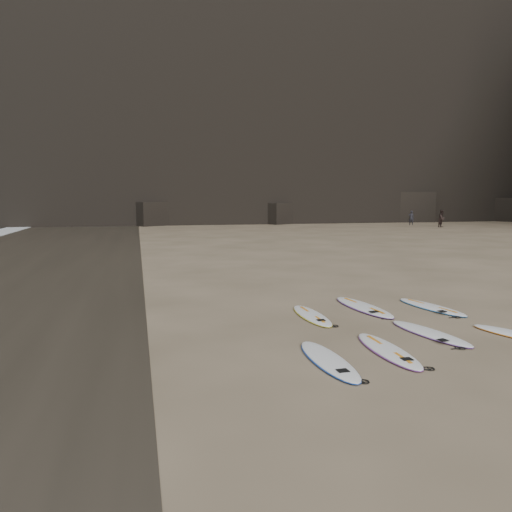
{
  "coord_description": "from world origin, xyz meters",
  "views": [
    {
      "loc": [
        -7.16,
        -9.3,
        3.06
      ],
      "look_at": [
        -4.13,
        3.39,
        1.5
      ],
      "focal_mm": 35.0,
      "sensor_mm": 36.0,
      "label": 1
    }
  ],
  "objects_px": {
    "surfboard_5": "(312,315)",
    "surfboard_7": "(431,307)",
    "surfboard_6": "(363,307)",
    "person_b": "(442,219)",
    "surfboard_2": "(430,333)",
    "surfboard_1": "(388,350)",
    "person_a": "(411,218)",
    "surfboard_0": "(328,360)"
  },
  "relations": [
    {
      "from": "surfboard_7",
      "to": "person_a",
      "type": "height_order",
      "value": "person_a"
    },
    {
      "from": "surfboard_0",
      "to": "person_b",
      "type": "distance_m",
      "value": 44.32
    },
    {
      "from": "surfboard_0",
      "to": "surfboard_7",
      "type": "distance_m",
      "value": 5.68
    },
    {
      "from": "surfboard_2",
      "to": "surfboard_6",
      "type": "distance_m",
      "value": 2.79
    },
    {
      "from": "surfboard_2",
      "to": "surfboard_6",
      "type": "xyz_separation_m",
      "value": [
        -0.29,
        2.77,
        0.01
      ]
    },
    {
      "from": "person_a",
      "to": "person_b",
      "type": "height_order",
      "value": "person_b"
    },
    {
      "from": "surfboard_2",
      "to": "surfboard_5",
      "type": "bearing_deg",
      "value": 121.81
    },
    {
      "from": "surfboard_0",
      "to": "person_b",
      "type": "bearing_deg",
      "value": 52.82
    },
    {
      "from": "surfboard_5",
      "to": "person_b",
      "type": "distance_m",
      "value": 41.07
    },
    {
      "from": "surfboard_7",
      "to": "person_a",
      "type": "bearing_deg",
      "value": 49.64
    },
    {
      "from": "surfboard_2",
      "to": "person_b",
      "type": "bearing_deg",
      "value": 45.33
    },
    {
      "from": "person_b",
      "to": "surfboard_5",
      "type": "bearing_deg",
      "value": -150.55
    },
    {
      "from": "surfboard_7",
      "to": "surfboard_6",
      "type": "bearing_deg",
      "value": 156.49
    },
    {
      "from": "surfboard_0",
      "to": "surfboard_7",
      "type": "relative_size",
      "value": 1.0
    },
    {
      "from": "surfboard_2",
      "to": "person_b",
      "type": "distance_m",
      "value": 41.67
    },
    {
      "from": "person_b",
      "to": "surfboard_1",
      "type": "bearing_deg",
      "value": -147.52
    },
    {
      "from": "person_a",
      "to": "person_b",
      "type": "xyz_separation_m",
      "value": [
        1.05,
        -3.97,
        0.07
      ]
    },
    {
      "from": "surfboard_0",
      "to": "surfboard_1",
      "type": "distance_m",
      "value": 1.4
    },
    {
      "from": "surfboard_6",
      "to": "person_b",
      "type": "height_order",
      "value": "person_b"
    },
    {
      "from": "surfboard_1",
      "to": "person_a",
      "type": "xyz_separation_m",
      "value": [
        23.82,
        39.39,
        0.74
      ]
    },
    {
      "from": "surfboard_0",
      "to": "person_a",
      "type": "relative_size",
      "value": 1.58
    },
    {
      "from": "surfboard_2",
      "to": "person_b",
      "type": "relative_size",
      "value": 1.41
    },
    {
      "from": "surfboard_1",
      "to": "surfboard_2",
      "type": "relative_size",
      "value": 1.03
    },
    {
      "from": "surfboard_0",
      "to": "surfboard_2",
      "type": "relative_size",
      "value": 1.03
    },
    {
      "from": "surfboard_1",
      "to": "surfboard_5",
      "type": "bearing_deg",
      "value": 99.98
    },
    {
      "from": "surfboard_2",
      "to": "surfboard_5",
      "type": "height_order",
      "value": "same"
    },
    {
      "from": "surfboard_2",
      "to": "surfboard_0",
      "type": "bearing_deg",
      "value": -167.86
    },
    {
      "from": "surfboard_2",
      "to": "surfboard_7",
      "type": "bearing_deg",
      "value": 46.12
    },
    {
      "from": "person_a",
      "to": "surfboard_6",
      "type": "bearing_deg",
      "value": 86.41
    },
    {
      "from": "surfboard_5",
      "to": "surfboard_6",
      "type": "xyz_separation_m",
      "value": [
        1.71,
        0.58,
        0.01
      ]
    },
    {
      "from": "surfboard_0",
      "to": "surfboard_1",
      "type": "bearing_deg",
      "value": 11.3
    },
    {
      "from": "surfboard_6",
      "to": "person_b",
      "type": "distance_m",
      "value": 39.57
    },
    {
      "from": "surfboard_1",
      "to": "surfboard_0",
      "type": "bearing_deg",
      "value": -166.55
    },
    {
      "from": "surfboard_5",
      "to": "surfboard_7",
      "type": "distance_m",
      "value": 3.54
    },
    {
      "from": "surfboard_5",
      "to": "surfboard_7",
      "type": "height_order",
      "value": "surfboard_7"
    },
    {
      "from": "surfboard_5",
      "to": "person_a",
      "type": "bearing_deg",
      "value": 56.04
    },
    {
      "from": "surfboard_2",
      "to": "surfboard_6",
      "type": "relative_size",
      "value": 0.86
    },
    {
      "from": "surfboard_1",
      "to": "person_a",
      "type": "relative_size",
      "value": 1.57
    },
    {
      "from": "person_a",
      "to": "person_b",
      "type": "relative_size",
      "value": 0.92
    },
    {
      "from": "surfboard_6",
      "to": "person_a",
      "type": "bearing_deg",
      "value": 52.6
    },
    {
      "from": "surfboard_6",
      "to": "surfboard_7",
      "type": "bearing_deg",
      "value": -18.11
    },
    {
      "from": "surfboard_6",
      "to": "surfboard_1",
      "type": "bearing_deg",
      "value": -113.6
    }
  ]
}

